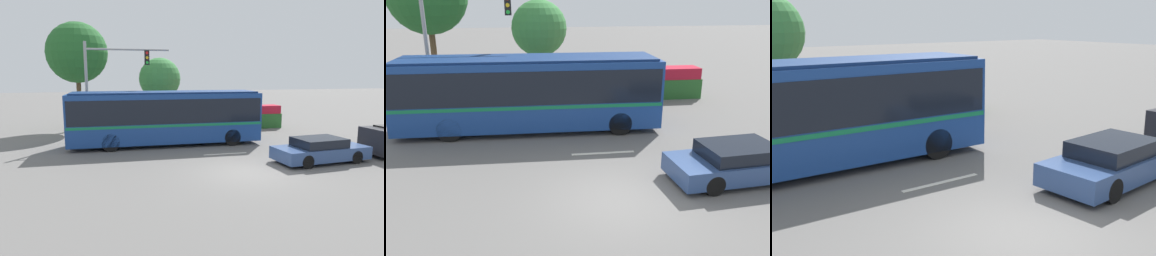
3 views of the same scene
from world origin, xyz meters
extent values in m
plane|color=slate|center=(0.00, 0.00, 0.00)|extent=(140.00, 140.00, 0.00)
cube|color=navy|center=(-2.42, 6.65, 1.68)|extent=(11.27, 2.78, 2.86)
cube|color=black|center=(-2.42, 6.65, 2.14)|extent=(11.04, 2.81, 1.37)
cube|color=#147A47|center=(-2.42, 6.65, 1.34)|extent=(11.16, 2.80, 0.14)
cube|color=black|center=(3.21, 6.55, 2.02)|extent=(0.10, 2.19, 1.60)
cube|color=navy|center=(-2.42, 6.65, 3.16)|extent=(10.81, 2.56, 0.10)
cylinder|color=black|center=(1.41, 7.72, 0.50)|extent=(1.01, 0.32, 1.00)
cylinder|color=black|center=(1.37, 5.44, 0.50)|extent=(1.01, 0.32, 1.00)
cylinder|color=black|center=(-5.65, 7.84, 0.50)|extent=(1.01, 0.32, 1.00)
cylinder|color=black|center=(-5.69, 5.57, 0.50)|extent=(1.01, 0.32, 1.00)
cube|color=navy|center=(4.20, 0.81, 0.47)|extent=(4.71, 2.23, 0.60)
cube|color=black|center=(4.08, 0.80, 0.99)|extent=(2.42, 1.81, 0.43)
cylinder|color=black|center=(5.54, 1.74, 0.32)|extent=(0.65, 0.27, 0.64)
cylinder|color=black|center=(5.68, 0.11, 0.32)|extent=(0.65, 0.27, 0.64)
cylinder|color=black|center=(2.76, 1.50, 0.32)|extent=(0.65, 0.27, 0.64)
cylinder|color=black|center=(2.90, -0.12, 0.32)|extent=(0.65, 0.27, 0.64)
cylinder|color=black|center=(8.15, 1.74, 0.36)|extent=(0.72, 0.27, 0.72)
cylinder|color=gray|center=(-7.00, 8.96, 3.11)|extent=(0.18, 0.18, 6.23)
cylinder|color=gray|center=(-4.40, 8.96, 5.76)|extent=(5.22, 0.12, 0.12)
cube|color=black|center=(-3.21, 8.96, 5.26)|extent=(0.30, 0.22, 0.90)
cylinder|color=red|center=(-3.21, 8.84, 5.56)|extent=(0.18, 0.02, 0.18)
cylinder|color=yellow|center=(-3.21, 8.84, 5.26)|extent=(0.18, 0.02, 0.18)
cylinder|color=green|center=(-3.21, 8.84, 4.96)|extent=(0.18, 0.02, 0.18)
cube|color=#286028|center=(3.87, 11.48, 0.57)|extent=(7.35, 1.31, 1.13)
cube|color=#B7192D|center=(3.87, 11.48, 1.45)|extent=(7.20, 1.25, 0.63)
cylinder|color=brown|center=(-7.85, 13.93, 2.09)|extent=(0.35, 0.35, 4.18)
sphere|color=#236028|center=(-7.85, 13.93, 5.80)|extent=(4.51, 4.51, 4.51)
cylinder|color=brown|center=(-1.62, 14.14, 1.33)|extent=(0.28, 0.28, 2.65)
sphere|color=#387F3D|center=(-1.62, 14.14, 3.85)|extent=(3.34, 3.34, 3.34)
cube|color=silver|center=(0.26, 3.47, 0.01)|extent=(2.40, 0.16, 0.01)
cube|color=silver|center=(5.39, 3.10, 0.01)|extent=(2.40, 0.16, 0.01)
camera|label=1|loc=(-5.75, -13.44, 4.27)|focal=31.97mm
camera|label=2|loc=(-2.45, -9.55, 5.56)|focal=35.46mm
camera|label=3|loc=(-6.09, -6.48, 4.35)|focal=42.62mm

